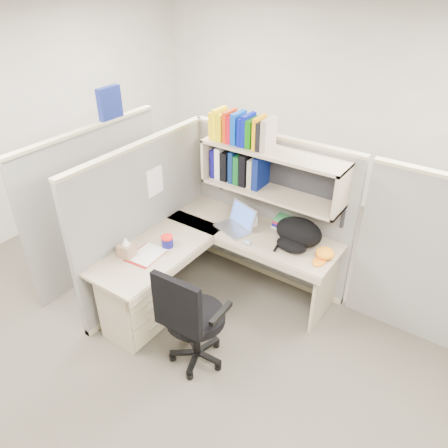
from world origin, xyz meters
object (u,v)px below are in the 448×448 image
Objects in this scene: desk at (167,284)px; task_chair at (193,332)px; backpack at (296,235)px; laptop at (233,219)px; snack_canister at (167,241)px.

task_chair is at bearing -28.23° from desk.
backpack reaches higher than desk.
desk is 4.96× the size of laptop.
task_chair reaches higher than snack_canister.
backpack is at bearing 34.54° from snack_canister.
snack_canister reaches higher than desk.
desk is 1.29m from backpack.
laptop is 0.79× the size of backpack.
backpack is (0.87, 0.84, 0.42)m from desk.
backpack is (0.64, 0.08, 0.01)m from laptop.
backpack is 1.28m from task_chair.
desk is at bearing -89.18° from laptop.
task_chair is (0.65, -0.46, -0.42)m from snack_canister.
backpack reaches higher than laptop.
laptop is at bearing 106.00° from task_chair.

